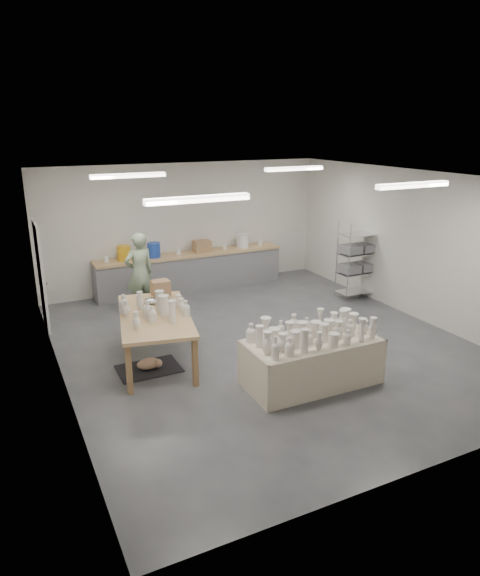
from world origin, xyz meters
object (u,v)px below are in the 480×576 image
work_table (155,312)px  red_stool (138,297)px  drying_table (311,358)px  potter (140,273)px

work_table → red_stool: size_ratio=6.22×
work_table → red_stool: bearing=93.6°
work_table → red_stool: (0.38, 2.61, -0.59)m
drying_table → work_table: (-1.87, 1.91, 0.42)m
potter → red_stool: potter is taller
drying_table → work_table: work_table is taller
drying_table → red_stool: drying_table is taller
work_table → potter: (0.38, 2.34, 0.02)m
work_table → red_stool: work_table is taller
potter → red_stool: size_ratio=4.43×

